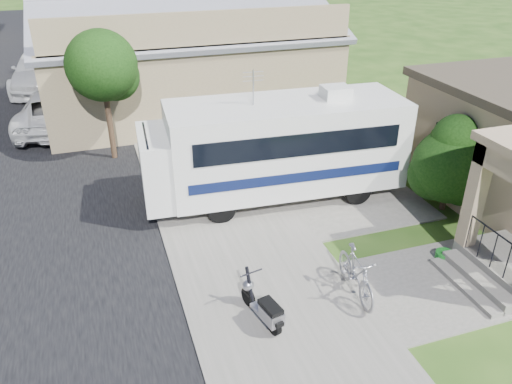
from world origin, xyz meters
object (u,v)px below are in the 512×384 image
object	(u,v)px
pickup_truck	(57,108)
garden_hose	(444,257)
motorhome	(276,146)
scooter	(263,307)
shrub	(451,162)
bicycle	(356,275)
van	(41,70)

from	to	relation	value
pickup_truck	garden_hose	size ratio (longest dim) A/B	12.75
motorhome	garden_hose	size ratio (longest dim) A/B	17.34
scooter	pickup_truck	bearing A→B (deg)	94.25
shrub	garden_hose	size ratio (longest dim) A/B	6.47
scooter	garden_hose	distance (m)	5.16
shrub	bicycle	distance (m)	5.39
motorhome	bicycle	world-z (taller)	motorhome
motorhome	bicycle	bearing A→B (deg)	-85.91
van	garden_hose	world-z (taller)	van
motorhome	van	world-z (taller)	motorhome
motorhome	van	size ratio (longest dim) A/B	1.25
bicycle	pickup_truck	world-z (taller)	pickup_truck
van	pickup_truck	bearing A→B (deg)	-77.02
van	garden_hose	distance (m)	22.22
scooter	shrub	bearing A→B (deg)	11.18
motorhome	garden_hose	bearing A→B (deg)	-54.01
garden_hose	motorhome	bearing A→B (deg)	122.56
motorhome	bicycle	size ratio (longest dim) A/B	4.20
pickup_truck	scooter	bearing A→B (deg)	114.89
shrub	garden_hose	world-z (taller)	shrub
bicycle	pickup_truck	xyz separation A→B (m)	(-6.54, 13.74, 0.24)
motorhome	scooter	world-z (taller)	motorhome
scooter	pickup_truck	size ratio (longest dim) A/B	0.26
shrub	scooter	world-z (taller)	shrub
scooter	van	world-z (taller)	van
garden_hose	bicycle	bearing A→B (deg)	-169.84
bicycle	pickup_truck	distance (m)	15.22
motorhome	scooter	bearing A→B (deg)	-109.42
pickup_truck	van	bearing A→B (deg)	-74.53
scooter	bicycle	xyz separation A→B (m)	(2.27, 0.21, 0.12)
shrub	garden_hose	xyz separation A→B (m)	(-1.67, -2.30, -1.41)
shrub	bicycle	xyz separation A→B (m)	(-4.50, -2.80, -0.94)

